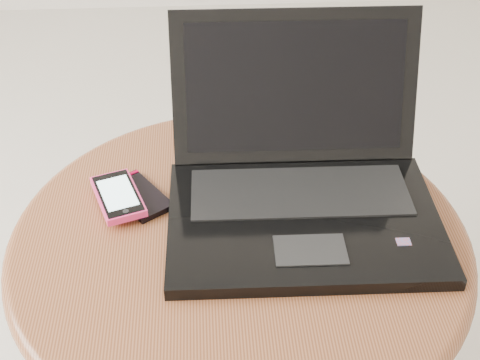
{
  "coord_description": "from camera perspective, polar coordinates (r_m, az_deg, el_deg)",
  "views": [
    {
      "loc": [
        -0.09,
        -0.72,
        1.15
      ],
      "look_at": [
        -0.05,
        0.03,
        0.58
      ],
      "focal_mm": 50.1,
      "sensor_mm": 36.0,
      "label": 1
    }
  ],
  "objects": [
    {
      "name": "laptop",
      "position": [
        0.97,
        5.21,
        -0.05
      ],
      "size": [
        0.39,
        0.35,
        0.24
      ],
      "color": "black",
      "rests_on": "table"
    },
    {
      "name": "phone_black",
      "position": [
        1.01,
        -8.59,
        -1.33
      ],
      "size": [
        0.11,
        0.12,
        0.01
      ],
      "color": "black",
      "rests_on": "table"
    },
    {
      "name": "phone_pink",
      "position": [
        1.0,
        -10.35,
        -1.36
      ],
      "size": [
        0.09,
        0.12,
        0.01
      ],
      "color": "#FA3175",
      "rests_on": "phone_black"
    },
    {
      "name": "table",
      "position": [
        1.02,
        -0.03,
        -9.07
      ],
      "size": [
        0.65,
        0.65,
        0.52
      ],
      "color": "#54341C",
      "rests_on": "ground"
    }
  ]
}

